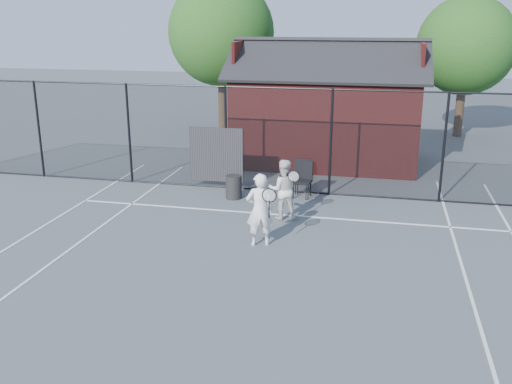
% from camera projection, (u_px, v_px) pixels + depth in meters
% --- Properties ---
extents(ground, '(80.00, 80.00, 0.00)m').
position_uv_depth(ground, '(257.00, 262.00, 11.74)').
color(ground, '#4B5256').
rests_on(ground, ground).
extents(court_lines, '(11.02, 18.00, 0.01)m').
position_uv_depth(court_lines, '(241.00, 291.00, 10.50)').
color(court_lines, silver).
rests_on(court_lines, ground).
extents(fence, '(22.04, 3.00, 3.00)m').
position_uv_depth(fence, '(284.00, 143.00, 16.04)').
color(fence, black).
rests_on(fence, ground).
extents(clubhouse, '(6.50, 4.36, 4.19)m').
position_uv_depth(clubhouse, '(327.00, 115.00, 19.56)').
color(clubhouse, maroon).
rests_on(clubhouse, ground).
extents(tree_left, '(4.48, 4.48, 6.44)m').
position_uv_depth(tree_left, '(221.00, 33.00, 24.03)').
color(tree_left, black).
rests_on(tree_left, ground).
extents(tree_right, '(3.97, 3.97, 5.70)m').
position_uv_depth(tree_right, '(466.00, 46.00, 23.04)').
color(tree_right, black).
rests_on(tree_right, ground).
extents(player_front, '(0.78, 0.63, 1.64)m').
position_uv_depth(player_front, '(260.00, 210.00, 12.40)').
color(player_front, white).
rests_on(player_front, ground).
extents(player_back, '(0.88, 0.73, 1.51)m').
position_uv_depth(player_back, '(283.00, 189.00, 14.08)').
color(player_back, silver).
rests_on(player_back, ground).
extents(chair_left, '(0.56, 0.58, 0.98)m').
position_uv_depth(chair_left, '(302.00, 180.00, 15.83)').
color(chair_left, black).
rests_on(chair_left, ground).
extents(chair_right, '(0.49, 0.51, 1.03)m').
position_uv_depth(chair_right, '(302.00, 180.00, 15.82)').
color(chair_right, black).
rests_on(chair_right, ground).
extents(waste_bin, '(0.47, 0.47, 0.65)m').
position_uv_depth(waste_bin, '(234.00, 187.00, 15.79)').
color(waste_bin, black).
rests_on(waste_bin, ground).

